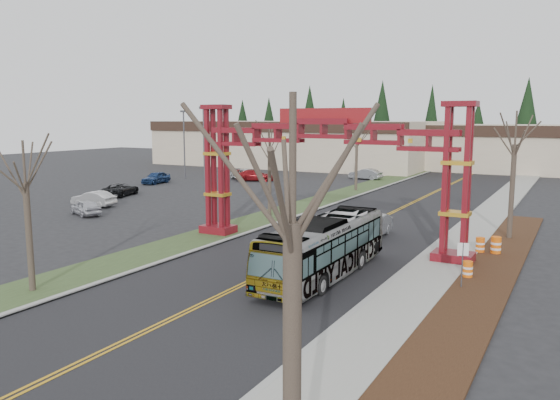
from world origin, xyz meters
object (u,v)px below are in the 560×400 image
Objects in this scene: bare_tree_right_near at (293,227)px; light_pole_far at (291,139)px; silver_sedan at (371,226)px; bare_tree_right_far at (515,145)px; gateway_arch at (323,151)px; street_sign at (463,256)px; retail_building_west at (296,143)px; transit_bus at (324,247)px; parked_car_mid_b at (156,178)px; parked_car_mid_a at (255,175)px; bare_tree_median_near at (25,184)px; parked_car_near_b at (94,199)px; barrel_south at (468,270)px; barrel_north at (496,246)px; bare_tree_median_mid at (269,150)px; parked_car_near_a at (86,207)px; light_pole_near at (204,146)px; retail_building_east at (555,148)px; barrel_mid at (480,246)px; parked_car_far_b at (246,173)px; parked_car_near_c at (121,189)px; parked_car_far_a at (365,174)px; light_pole_mid at (184,139)px; bare_tree_median_far at (357,144)px.

bare_tree_right_near is 0.98× the size of light_pole_far.
silver_sedan is 0.57× the size of bare_tree_right_near.
bare_tree_right_far is (0.00, 30.94, -0.01)m from bare_tree_right_near.
gateway_arch is 11.35m from street_sign.
silver_sedan is 0.55× the size of light_pole_far.
retail_building_west is 20.57× the size of street_sign.
transit_bus is 2.48× the size of parked_car_mid_b.
parked_car_mid_a is 46.39m from bare_tree_median_near.
barrel_south is (34.24, -7.06, -0.25)m from parked_car_near_b.
bare_tree_right_near is 9.13× the size of barrel_south.
bare_tree_median_mid is at bearing 166.97° from barrel_north.
bare_tree_right_near is at bearing -59.14° from bare_tree_median_mid.
parked_car_near_b is (-2.98, 3.56, 0.05)m from parked_car_near_a.
light_pole_far is 57.68m from street_sign.
bare_tree_median_near reaches higher than transit_bus.
light_pole_near is at bearing 147.87° from street_sign.
silver_sedan is at bearing -98.10° from retail_building_east.
light_pole_far is 8.70× the size of barrel_mid.
parked_car_near_b is (-24.94, 4.22, -5.28)m from gateway_arch.
parked_car_far_b is 42.68m from bare_tree_right_far.
parked_car_mid_b is (-9.21, -8.42, 0.03)m from parked_car_mid_a.
transit_bus is 34.87m from parked_car_near_c.
barrel_south is at bearing -43.19° from silver_sedan.
parked_car_near_c is at bearing 159.35° from gateway_arch.
bare_tree_right_far is at bearing 41.76° from parked_car_far_a.
parked_car_near_b is at bearing -170.23° from bare_tree_median_mid.
bare_tree_right_far is 0.94× the size of light_pole_mid.
transit_bus is at bearing -64.51° from gateway_arch.
parked_car_near_c is at bearing 157.78° from street_sign.
retail_building_west is 6.56× the size of bare_tree_median_near.
light_pole_far is (-27.27, 47.76, 3.44)m from transit_bus.
parked_car_near_a is 0.52× the size of bare_tree_median_mid.
barrel_south is (32.18, -31.80, -0.26)m from parked_car_mid_a.
light_pole_mid reaches higher than parked_car_mid_a.
gateway_arch is 40.46m from parked_car_far_b.
retail_building_west reaches higher than bare_tree_median_near.
barrel_mid is at bearing -172.92° from barrel_north.
bare_tree_median_mid is 0.89× the size of bare_tree_right_near.
street_sign is at bearing 141.94° from parked_car_near_c.
parked_car_mid_a is 1.13× the size of parked_car_mid_b.
gateway_arch is at bearing 115.09° from transit_bus.
bare_tree_right_far reaches higher than parked_car_mid_b.
light_pole_near reaches higher than retail_building_east.
parked_car_near_c is at bearing -158.72° from parked_car_near_b.
light_pole_far is (-1.59, 12.93, 4.24)m from parked_car_mid_a.
parked_car_far_b is at bearing 147.10° from bare_tree_right_far.
light_pole_near is (11.06, -40.89, 1.53)m from retail_building_west.
bare_tree_median_far is 0.87× the size of bare_tree_right_near.
light_pole_far is at bearing 117.98° from bare_tree_right_near.
retail_building_east is 8.64× the size of parked_car_mid_b.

